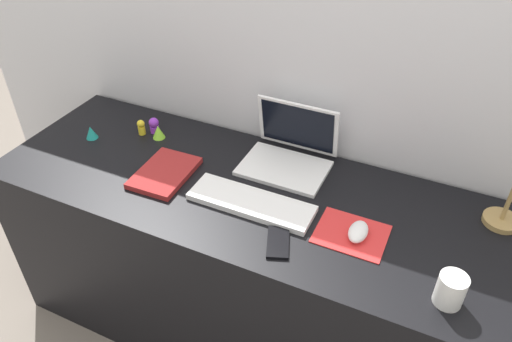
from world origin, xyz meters
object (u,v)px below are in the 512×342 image
(mouse, at_px, (358,232))
(toy_figurine_lime, at_px, (158,132))
(toy_figurine_purple, at_px, (154,125))
(cell_phone, at_px, (278,242))
(notebook_pad, at_px, (165,173))
(coffee_mug, at_px, (451,290))
(laptop, at_px, (290,149))
(toy_figurine_yellow, at_px, (141,127))
(toy_figurine_teal, at_px, (91,132))
(keyboard, at_px, (251,203))

(mouse, relative_size, toy_figurine_lime, 1.80)
(mouse, distance_m, toy_figurine_purple, 0.91)
(cell_phone, height_order, notebook_pad, notebook_pad)
(coffee_mug, relative_size, toy_figurine_lime, 1.74)
(laptop, xyz_separation_m, toy_figurine_yellow, (-0.59, -0.07, -0.02))
(toy_figurine_teal, bearing_deg, mouse, -4.72)
(toy_figurine_purple, bearing_deg, coffee_mug, -17.25)
(notebook_pad, bearing_deg, keyboard, -4.27)
(laptop, relative_size, coffee_mug, 3.24)
(mouse, bearing_deg, notebook_pad, 179.22)
(toy_figurine_lime, bearing_deg, coffee_mug, -16.56)
(cell_phone, xyz_separation_m, toy_figurine_lime, (-0.64, 0.33, 0.02))
(toy_figurine_yellow, bearing_deg, toy_figurine_purple, 40.00)
(cell_phone, relative_size, toy_figurine_lime, 2.40)
(keyboard, bearing_deg, notebook_pad, 177.57)
(cell_phone, xyz_separation_m, toy_figurine_teal, (-0.87, 0.22, 0.02))
(toy_figurine_teal, distance_m, toy_figurine_yellow, 0.19)
(laptop, relative_size, toy_figurine_purple, 4.78)
(mouse, distance_m, cell_phone, 0.24)
(mouse, height_order, coffee_mug, coffee_mug)
(mouse, bearing_deg, toy_figurine_yellow, 168.02)
(laptop, bearing_deg, notebook_pad, -144.51)
(laptop, distance_m, toy_figurine_purple, 0.56)
(toy_figurine_lime, bearing_deg, toy_figurine_purple, 144.71)
(toy_figurine_teal, bearing_deg, coffee_mug, -9.29)
(toy_figurine_teal, bearing_deg, cell_phone, -13.86)
(coffee_mug, relative_size, toy_figurine_teal, 1.83)
(laptop, height_order, mouse, laptop)
(keyboard, height_order, toy_figurine_teal, toy_figurine_teal)
(toy_figurine_yellow, distance_m, toy_figurine_lime, 0.08)
(toy_figurine_purple, bearing_deg, cell_phone, -27.54)
(toy_figurine_teal, distance_m, toy_figurine_lime, 0.26)
(keyboard, xyz_separation_m, toy_figurine_lime, (-0.49, 0.21, 0.02))
(laptop, bearing_deg, keyboard, -94.69)
(notebook_pad, height_order, toy_figurine_yellow, toy_figurine_yellow)
(laptop, xyz_separation_m, keyboard, (-0.02, -0.27, -0.04))
(toy_figurine_purple, bearing_deg, keyboard, -23.55)
(keyboard, bearing_deg, coffee_mug, -11.53)
(toy_figurine_teal, height_order, toy_figurine_purple, toy_figurine_purple)
(coffee_mug, bearing_deg, toy_figurine_purple, 162.75)
(coffee_mug, distance_m, toy_figurine_purple, 1.21)
(keyboard, bearing_deg, toy_figurine_purple, 156.45)
(toy_figurine_purple, bearing_deg, toy_figurine_lime, -35.29)
(notebook_pad, height_order, coffee_mug, coffee_mug)
(coffee_mug, xyz_separation_m, toy_figurine_lime, (-1.12, 0.33, -0.02))
(notebook_pad, relative_size, toy_figurine_purple, 3.83)
(coffee_mug, xyz_separation_m, toy_figurine_teal, (-1.35, 0.22, -0.02))
(toy_figurine_lime, bearing_deg, laptop, 7.44)
(laptop, relative_size, toy_figurine_yellow, 4.93)
(cell_phone, distance_m, toy_figurine_purple, 0.76)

